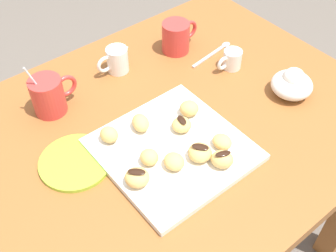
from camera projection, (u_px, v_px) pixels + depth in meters
The scene contains 23 objects.
dining_table at pixel (168, 154), 1.13m from camera, with size 1.08×0.82×0.71m.
pastry_plate_square at pixel (173, 149), 0.97m from camera, with size 0.31×0.31×0.02m, color white.
coffee_mug_red_left at pixel (49, 94), 1.04m from camera, with size 0.12×0.08×0.15m.
coffee_mug_red_right at pixel (176, 36), 1.22m from camera, with size 0.12×0.08×0.09m.
cream_pitcher_white at pixel (117, 59), 1.16m from camera, with size 0.10×0.06×0.07m.
ice_cream_bowl at pixel (292, 83), 1.09m from camera, with size 0.11×0.11×0.08m.
chocolate_sauce_pitcher at pixel (232, 58), 1.18m from camera, with size 0.09×0.05×0.06m.
saucer_lime_left at pixel (75, 162), 0.95m from camera, with size 0.17×0.17×0.01m, color #9EC633.
loose_spoon_near_saucer at pixel (216, 51), 1.24m from camera, with size 0.16×0.03×0.01m.
beignet_0 at pixel (109, 135), 0.97m from camera, with size 0.05×0.04×0.04m, color #E5B260.
beignet_1 at pixel (174, 162), 0.92m from camera, with size 0.04×0.05×0.03m, color #E5B260.
beignet_2 at pixel (141, 123), 1.00m from camera, with size 0.05×0.04×0.03m, color #E5B260.
beignet_3 at pixel (222, 160), 0.92m from camera, with size 0.05×0.04×0.04m, color #E5B260.
chocolate_drizzle_3 at pixel (223, 154), 0.91m from camera, with size 0.04×0.02×0.01m, color black.
beignet_4 at pixel (200, 152), 0.93m from camera, with size 0.05×0.05×0.04m, color #E5B260.
chocolate_drizzle_4 at pixel (200, 147), 0.92m from camera, with size 0.04×0.02×0.01m, color black.
beignet_5 at pixel (181, 125), 1.00m from camera, with size 0.05×0.05×0.03m, color #E5B260.
chocolate_drizzle_5 at pixel (181, 120), 0.98m from camera, with size 0.03×0.02×0.01m, color black.
beignet_6 at pixel (149, 157), 0.93m from camera, with size 0.04×0.04×0.03m, color #E5B260.
beignet_7 at pixel (137, 177), 0.89m from camera, with size 0.05×0.05×0.04m, color #E5B260.
chocolate_drizzle_7 at pixel (137, 172), 0.87m from camera, with size 0.04×0.02×0.01m, color black.
beignet_8 at pixel (189, 108), 1.03m from camera, with size 0.05×0.05×0.04m, color #E5B260.
beignet_9 at pixel (222, 142), 0.96m from camera, with size 0.04×0.05×0.03m, color #E5B260.
Camera 1 is at (-0.46, -0.57, 1.46)m, focal length 44.92 mm.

